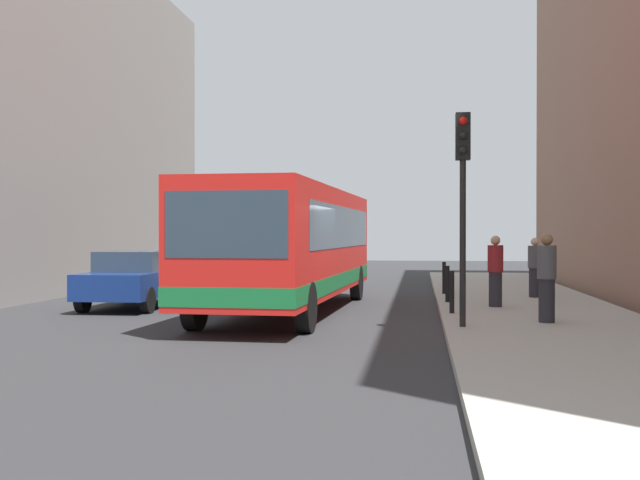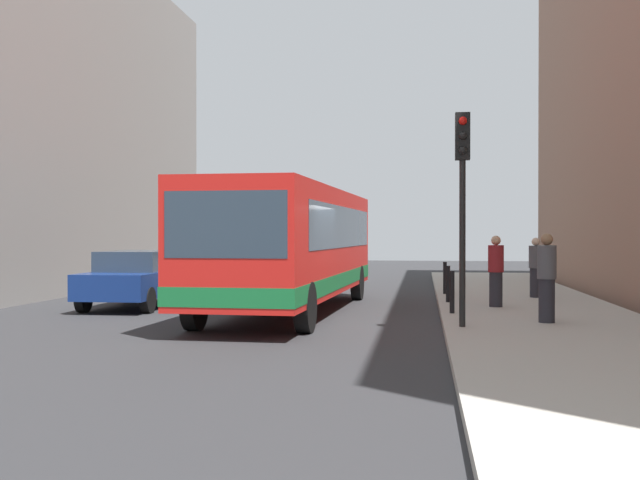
% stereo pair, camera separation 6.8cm
% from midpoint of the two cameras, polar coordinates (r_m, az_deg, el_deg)
% --- Properties ---
extents(ground_plane, '(80.00, 80.00, 0.00)m').
position_cam_midpoint_polar(ground_plane, '(16.97, -1.96, -6.09)').
color(ground_plane, '#2D2D30').
extents(sidewalk, '(4.40, 40.00, 0.15)m').
position_cam_midpoint_polar(sidewalk, '(16.94, 16.47, -5.86)').
color(sidewalk, '#ADA89E').
rests_on(sidewalk, ground).
extents(bus, '(3.03, 11.13, 3.00)m').
position_cam_midpoint_polar(bus, '(19.38, -1.94, -0.16)').
color(bus, red).
rests_on(bus, ground).
extents(car_beside_bus, '(1.87, 4.40, 1.48)m').
position_cam_midpoint_polar(car_beside_bus, '(21.24, -12.99, -2.66)').
color(car_beside_bus, navy).
rests_on(car_beside_bus, ground).
extents(car_behind_bus, '(2.02, 4.48, 1.48)m').
position_cam_midpoint_polar(car_behind_bus, '(30.15, 0.31, -1.73)').
color(car_behind_bus, silver).
rests_on(car_behind_bus, ground).
extents(traffic_light, '(0.28, 0.33, 4.10)m').
position_cam_midpoint_polar(traffic_light, '(15.31, 10.43, 4.46)').
color(traffic_light, black).
rests_on(traffic_light, sidewalk).
extents(bollard_near, '(0.11, 0.11, 0.95)m').
position_cam_midpoint_polar(bollard_near, '(17.89, 9.67, -3.75)').
color(bollard_near, black).
rests_on(bollard_near, sidewalk).
extents(bollard_mid, '(0.11, 0.11, 0.95)m').
position_cam_midpoint_polar(bollard_mid, '(20.75, 9.37, -3.17)').
color(bollard_mid, black).
rests_on(bollard_mid, sidewalk).
extents(bollard_far, '(0.11, 0.11, 0.95)m').
position_cam_midpoint_polar(bollard_far, '(23.60, 9.14, -2.73)').
color(bollard_far, black).
rests_on(bollard_far, sidewalk).
extents(pedestrian_near_signal, '(0.38, 0.38, 1.79)m').
position_cam_midpoint_polar(pedestrian_near_signal, '(16.42, 16.25, -2.65)').
color(pedestrian_near_signal, '#26262D').
rests_on(pedestrian_near_signal, sidewalk).
extents(pedestrian_mid_sidewalk, '(0.38, 0.38, 1.74)m').
position_cam_midpoint_polar(pedestrian_mid_sidewalk, '(19.65, 12.75, -2.22)').
color(pedestrian_mid_sidewalk, '#26262D').
rests_on(pedestrian_mid_sidewalk, sidewalk).
extents(pedestrian_far_sidewalk, '(0.38, 0.38, 1.67)m').
position_cam_midpoint_polar(pedestrian_far_sidewalk, '(22.82, 15.47, -1.94)').
color(pedestrian_far_sidewalk, '#26262D').
rests_on(pedestrian_far_sidewalk, sidewalk).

